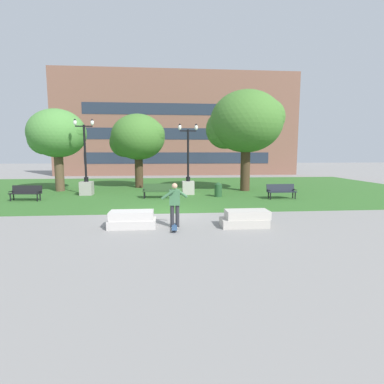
{
  "coord_description": "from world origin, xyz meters",
  "views": [
    {
      "loc": [
        0.21,
        -13.91,
        2.85
      ],
      "look_at": [
        1.31,
        -1.4,
        1.2
      ],
      "focal_mm": 28.0,
      "sensor_mm": 36.0,
      "label": 1
    }
  ],
  "objects_px": {
    "concrete_block_center": "(132,220)",
    "person_skateboarder": "(175,202)",
    "skateboard": "(174,228)",
    "park_bench_near_left": "(26,192)",
    "park_bench_far_left": "(281,190)",
    "concrete_block_left": "(245,219)",
    "trash_bin": "(218,189)",
    "park_bench_near_right": "(157,190)",
    "lamp_post_center": "(188,180)",
    "lamp_post_left": "(86,180)"
  },
  "relations": [
    {
      "from": "person_skateboarder",
      "to": "lamp_post_left",
      "type": "bearing_deg",
      "value": 121.33
    },
    {
      "from": "person_skateboarder",
      "to": "park_bench_far_left",
      "type": "bearing_deg",
      "value": 43.87
    },
    {
      "from": "person_skateboarder",
      "to": "park_bench_near_left",
      "type": "xyz_separation_m",
      "value": [
        -8.62,
        7.11,
        -0.44
      ]
    },
    {
      "from": "concrete_block_center",
      "to": "skateboard",
      "type": "relative_size",
      "value": 1.76
    },
    {
      "from": "park_bench_near_left",
      "to": "lamp_post_left",
      "type": "relative_size",
      "value": 0.36
    },
    {
      "from": "park_bench_near_right",
      "to": "trash_bin",
      "type": "bearing_deg",
      "value": 4.27
    },
    {
      "from": "concrete_block_left",
      "to": "lamp_post_left",
      "type": "xyz_separation_m",
      "value": [
        -8.42,
        9.46,
        0.74
      ]
    },
    {
      "from": "skateboard",
      "to": "park_bench_near_left",
      "type": "height_order",
      "value": "park_bench_near_left"
    },
    {
      "from": "concrete_block_left",
      "to": "trash_bin",
      "type": "height_order",
      "value": "trash_bin"
    },
    {
      "from": "person_skateboarder",
      "to": "skateboard",
      "type": "relative_size",
      "value": 1.67
    },
    {
      "from": "concrete_block_center",
      "to": "concrete_block_left",
      "type": "distance_m",
      "value": 4.39
    },
    {
      "from": "park_bench_near_left",
      "to": "lamp_post_center",
      "type": "height_order",
      "value": "lamp_post_center"
    },
    {
      "from": "skateboard",
      "to": "park_bench_near_left",
      "type": "xyz_separation_m",
      "value": [
        -8.59,
        7.55,
        0.45
      ]
    },
    {
      "from": "concrete_block_left",
      "to": "lamp_post_left",
      "type": "distance_m",
      "value": 12.68
    },
    {
      "from": "skateboard",
      "to": "trash_bin",
      "type": "relative_size",
      "value": 1.07
    },
    {
      "from": "concrete_block_left",
      "to": "skateboard",
      "type": "distance_m",
      "value": 2.8
    },
    {
      "from": "park_bench_far_left",
      "to": "lamp_post_left",
      "type": "relative_size",
      "value": 0.36
    },
    {
      "from": "concrete_block_center",
      "to": "concrete_block_left",
      "type": "relative_size",
      "value": 0.98
    },
    {
      "from": "park_bench_near_right",
      "to": "lamp_post_left",
      "type": "xyz_separation_m",
      "value": [
        -4.81,
        1.88,
        0.51
      ]
    },
    {
      "from": "trash_bin",
      "to": "person_skateboarder",
      "type": "bearing_deg",
      "value": -111.53
    },
    {
      "from": "skateboard",
      "to": "park_bench_near_left",
      "type": "distance_m",
      "value": 11.45
    },
    {
      "from": "concrete_block_left",
      "to": "trash_bin",
      "type": "distance_m",
      "value": 7.89
    },
    {
      "from": "person_skateboarder",
      "to": "trash_bin",
      "type": "bearing_deg",
      "value": 68.47
    },
    {
      "from": "park_bench_near_left",
      "to": "park_bench_far_left",
      "type": "xyz_separation_m",
      "value": [
        15.41,
        -0.58,
        0.0
      ]
    },
    {
      "from": "lamp_post_left",
      "to": "person_skateboarder",
      "type": "bearing_deg",
      "value": -58.67
    },
    {
      "from": "person_skateboarder",
      "to": "park_bench_near_right",
      "type": "height_order",
      "value": "person_skateboarder"
    },
    {
      "from": "park_bench_near_left",
      "to": "lamp_post_center",
      "type": "xyz_separation_m",
      "value": [
        9.81,
        1.96,
        0.46
      ]
    },
    {
      "from": "skateboard",
      "to": "park_bench_near_right",
      "type": "relative_size",
      "value": 0.56
    },
    {
      "from": "person_skateboarder",
      "to": "skateboard",
      "type": "distance_m",
      "value": 0.99
    },
    {
      "from": "park_bench_near_left",
      "to": "park_bench_near_right",
      "type": "bearing_deg",
      "value": 2.53
    },
    {
      "from": "skateboard",
      "to": "lamp_post_left",
      "type": "xyz_separation_m",
      "value": [
        -5.65,
        9.77,
        0.96
      ]
    },
    {
      "from": "trash_bin",
      "to": "park_bench_near_left",
      "type": "bearing_deg",
      "value": -176.89
    },
    {
      "from": "concrete_block_center",
      "to": "person_skateboarder",
      "type": "xyz_separation_m",
      "value": [
        1.64,
        -0.09,
        0.67
      ]
    },
    {
      "from": "person_skateboarder",
      "to": "park_bench_near_right",
      "type": "xyz_separation_m",
      "value": [
        -0.87,
        7.45,
        -0.44
      ]
    },
    {
      "from": "concrete_block_left",
      "to": "lamp_post_center",
      "type": "distance_m",
      "value": 9.36
    },
    {
      "from": "park_bench_far_left",
      "to": "concrete_block_left",
      "type": "bearing_deg",
      "value": -121.31
    },
    {
      "from": "concrete_block_center",
      "to": "park_bench_near_right",
      "type": "distance_m",
      "value": 7.4
    },
    {
      "from": "concrete_block_center",
      "to": "person_skateboarder",
      "type": "height_order",
      "value": "person_skateboarder"
    },
    {
      "from": "skateboard",
      "to": "trash_bin",
      "type": "bearing_deg",
      "value": 69.36
    },
    {
      "from": "skateboard",
      "to": "lamp_post_left",
      "type": "distance_m",
      "value": 11.33
    },
    {
      "from": "person_skateboarder",
      "to": "trash_bin",
      "type": "xyz_separation_m",
      "value": [
        3.05,
        7.74,
        -0.47
      ]
    },
    {
      "from": "person_skateboarder",
      "to": "park_bench_far_left",
      "type": "height_order",
      "value": "person_skateboarder"
    },
    {
      "from": "park_bench_near_left",
      "to": "lamp_post_left",
      "type": "height_order",
      "value": "lamp_post_left"
    },
    {
      "from": "lamp_post_left",
      "to": "park_bench_near_left",
      "type": "bearing_deg",
      "value": -143.0
    },
    {
      "from": "concrete_block_center",
      "to": "park_bench_far_left",
      "type": "xyz_separation_m",
      "value": [
        8.43,
        6.44,
        0.23
      ]
    },
    {
      "from": "person_skateboarder",
      "to": "park_bench_near_left",
      "type": "relative_size",
      "value": 0.93
    },
    {
      "from": "skateboard",
      "to": "lamp_post_center",
      "type": "distance_m",
      "value": 9.63
    },
    {
      "from": "concrete_block_left",
      "to": "park_bench_near_left",
      "type": "bearing_deg",
      "value": 147.48
    },
    {
      "from": "lamp_post_center",
      "to": "concrete_block_left",
      "type": "bearing_deg",
      "value": -80.44
    },
    {
      "from": "concrete_block_left",
      "to": "person_skateboarder",
      "type": "xyz_separation_m",
      "value": [
        -2.74,
        0.13,
        0.67
      ]
    }
  ]
}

